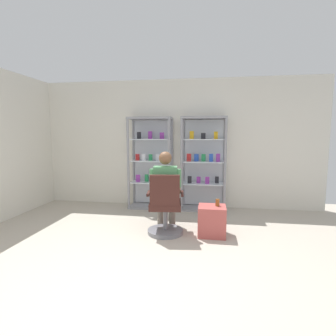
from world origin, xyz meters
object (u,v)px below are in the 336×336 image
(office_chair, at_px, (165,210))
(storage_crate, at_px, (212,221))
(tea_glass, at_px, (217,203))
(display_cabinet_left, at_px, (151,162))
(seated_shopkeeper, at_px, (166,187))
(display_cabinet_right, at_px, (203,163))

(office_chair, bearing_deg, storage_crate, 6.75)
(office_chair, height_order, tea_glass, office_chair)
(display_cabinet_left, height_order, office_chair, display_cabinet_left)
(seated_shopkeeper, distance_m, storage_crate, 0.88)
(office_chair, bearing_deg, tea_glass, 7.55)
(display_cabinet_right, distance_m, office_chair, 1.75)
(display_cabinet_left, distance_m, office_chair, 1.77)
(display_cabinet_right, distance_m, seated_shopkeeper, 1.53)
(display_cabinet_right, bearing_deg, seated_shopkeeper, -111.29)
(seated_shopkeeper, distance_m, tea_glass, 0.84)
(display_cabinet_left, bearing_deg, office_chair, -70.09)
(tea_glass, bearing_deg, office_chair, -172.45)
(tea_glass, bearing_deg, display_cabinet_right, 100.17)
(display_cabinet_right, distance_m, storage_crate, 1.67)
(seated_shopkeeper, xyz_separation_m, tea_glass, (0.81, -0.06, -0.20))
(storage_crate, bearing_deg, display_cabinet_left, 130.75)
(display_cabinet_left, relative_size, tea_glass, 17.74)
(office_chair, relative_size, tea_glass, 8.97)
(office_chair, bearing_deg, seated_shopkeeper, 97.20)
(office_chair, distance_m, seated_shopkeeper, 0.36)
(display_cabinet_right, height_order, tea_glass, display_cabinet_right)
(storage_crate, bearing_deg, tea_glass, 14.62)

